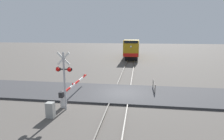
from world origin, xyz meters
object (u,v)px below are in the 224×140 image
guard_railing (154,85)px  crossing_gate (68,93)px  crossing_signal (64,74)px  utility_cabinet (50,110)px  locomotive (132,48)px

guard_railing → crossing_gate: bearing=-150.5°
crossing_signal → guard_railing: (6.71, 5.38, -2.03)m
crossing_signal → crossing_gate: (-0.32, 1.40, -1.82)m
utility_cabinet → crossing_gate: bearing=86.1°
locomotive → crossing_signal: crossing_signal is taller
utility_cabinet → guard_railing: (7.22, 6.74, 0.10)m
utility_cabinet → crossing_signal: bearing=69.4°
locomotive → utility_cabinet: (-4.24, -31.54, -1.60)m
locomotive → utility_cabinet: locomotive is taller
crossing_signal → utility_cabinet: crossing_signal is taller
locomotive → guard_railing: 25.03m
crossing_signal → guard_railing: size_ratio=1.80×
crossing_gate → guard_railing: (7.03, 3.97, -0.21)m
crossing_signal → locomotive: bearing=83.0°
crossing_signal → utility_cabinet: (-0.51, -1.36, -2.13)m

